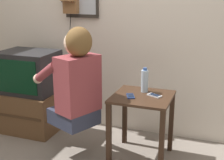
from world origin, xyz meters
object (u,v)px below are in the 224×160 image
at_px(water_bottle, 145,81).
at_px(cell_phone_held, 130,96).
at_px(person, 76,79).
at_px(cell_phone_spare, 154,95).
at_px(television, 29,72).

bearing_deg(water_bottle, cell_phone_held, -114.31).
distance_m(person, cell_phone_spare, 0.69).
xyz_separation_m(person, television, (-0.73, 0.37, -0.09)).
relative_size(person, water_bottle, 3.98).
bearing_deg(person, cell_phone_spare, -48.87).
bearing_deg(television, water_bottle, -3.86).
relative_size(person, television, 1.53).
bearing_deg(cell_phone_spare, cell_phone_held, 138.98).
bearing_deg(person, water_bottle, -37.98).
height_order(cell_phone_held, cell_phone_spare, same).
distance_m(television, cell_phone_held, 1.22).
bearing_deg(cell_phone_held, person, 169.66).
xyz_separation_m(person, cell_phone_held, (0.46, 0.11, -0.13)).
xyz_separation_m(person, cell_phone_spare, (0.65, 0.20, -0.13)).
distance_m(television, water_bottle, 1.27).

